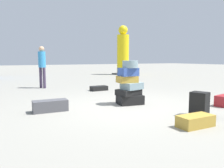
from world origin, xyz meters
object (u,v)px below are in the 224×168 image
Objects in this scene: suitcase_black_upright_blue at (199,104)px; suitcase_black_foreground_near at (99,88)px; suitcase_tower at (129,86)px; suitcase_charcoal_foreground_far at (50,106)px; yellow_dummy_statue at (123,53)px; suitcase_tan_behind_tower at (195,121)px; person_bearded_onlooker at (42,63)px.

suitcase_black_upright_blue reaches higher than suitcase_black_foreground_near.
suitcase_charcoal_foreground_far is (-2.10, 0.19, -0.38)m from suitcase_tower.
suitcase_black_foreground_near is 0.17× the size of yellow_dummy_statue.
suitcase_tan_behind_tower reaches higher than suitcase_black_foreground_near.
suitcase_black_upright_blue is at bearing -88.70° from suitcase_black_foreground_near.
suitcase_black_foreground_near is at bearing 82.42° from suitcase_tower.
person_bearded_onlooker reaches higher than suitcase_charcoal_foreground_far.
person_bearded_onlooker is at bearing 90.15° from suitcase_black_upright_blue.
suitcase_black_foreground_near is 2.72m from person_bearded_onlooker.
suitcase_tan_behind_tower is 13.44m from yellow_dummy_statue.
suitcase_charcoal_foreground_far is (-2.47, -2.57, 0.05)m from suitcase_black_foreground_near.
suitcase_charcoal_foreground_far is 12.47m from yellow_dummy_statue.
suitcase_black_foreground_near is 0.82× the size of suitcase_charcoal_foreground_far.
yellow_dummy_statue reaches higher than person_bearded_onlooker.
suitcase_tan_behind_tower is at bearing -115.56° from yellow_dummy_statue.
yellow_dummy_statue is (7.16, 5.22, 0.63)m from person_bearded_onlooker.
suitcase_black_foreground_near is (-0.27, 4.54, -0.18)m from suitcase_black_upright_blue.
yellow_dummy_statue reaches higher than suitcase_tower.
suitcase_tan_behind_tower is (-0.03, -2.27, -0.41)m from suitcase_tower.
suitcase_charcoal_foreground_far reaches higher than suitcase_tan_behind_tower.
person_bearded_onlooker reaches higher than suitcase_black_upright_blue.
suitcase_black_upright_blue is 12.71m from yellow_dummy_statue.
suitcase_charcoal_foreground_far is (-2.74, 1.98, -0.13)m from suitcase_black_upright_blue.
suitcase_black_foreground_near is at bearing 48.77° from suitcase_charcoal_foreground_far.
person_bearded_onlooker is (-1.39, 6.82, 0.95)m from suitcase_tan_behind_tower.
suitcase_black_upright_blue is 0.84m from suitcase_tan_behind_tower.
suitcase_tan_behind_tower is at bearing -162.20° from suitcase_black_upright_blue.
person_bearded_onlooker is (0.68, 4.36, 0.92)m from suitcase_charcoal_foreground_far.
suitcase_tower reaches higher than suitcase_black_foreground_near.
suitcase_tower is 0.31× the size of yellow_dummy_statue.
yellow_dummy_statue is (5.73, 9.77, 1.17)m from suitcase_tower.
suitcase_black_upright_blue is 3.38m from suitcase_charcoal_foreground_far.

